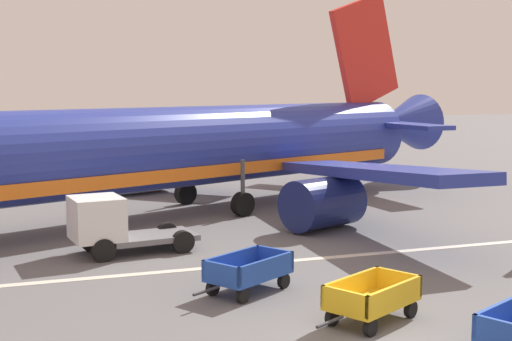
{
  "coord_description": "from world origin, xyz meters",
  "views": [
    {
      "loc": [
        -7.72,
        -13.75,
        5.94
      ],
      "look_at": [
        0.77,
        10.87,
        2.8
      ],
      "focal_mm": 49.36,
      "sensor_mm": 36.0,
      "label": 1
    }
  ],
  "objects": [
    {
      "name": "baggage_cart_far_end",
      "position": [
        -1.45,
        5.07,
        0.6
      ],
      "size": [
        3.41,
        2.51,
        1.07
      ],
      "color": "#234CB2",
      "rests_on": "ground"
    },
    {
      "name": "service_truck_beside_carts",
      "position": [
        -4.63,
        10.94,
        1.1
      ],
      "size": [
        4.59,
        2.48,
        2.1
      ],
      "color": "slate",
      "rests_on": "ground"
    },
    {
      "name": "baggage_cart_fourth_in_row",
      "position": [
        0.69,
        1.6,
        0.6
      ],
      "size": [
        3.47,
        2.43,
        1.07
      ],
      "color": "gold",
      "rests_on": "ground"
    },
    {
      "name": "airplane",
      "position": [
        -0.13,
        17.97,
        3.05
      ],
      "size": [
        35.9,
        29.36,
        11.34
      ],
      "color": "#28389E",
      "rests_on": "ground"
    },
    {
      "name": "apron_stripe",
      "position": [
        0.0,
        8.02,
        0.01
      ],
      "size": [
        120.0,
        0.36,
        0.01
      ],
      "primitive_type": "cube",
      "color": "silver",
      "rests_on": "ground"
    }
  ]
}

